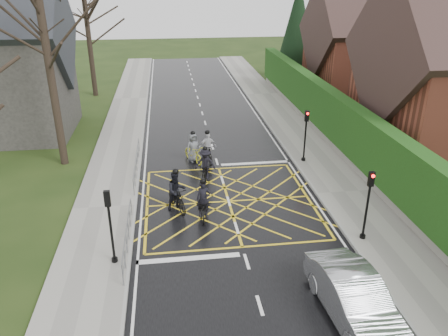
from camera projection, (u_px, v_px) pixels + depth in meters
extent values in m
plane|color=black|center=(229.00, 201.00, 21.64)|extent=(120.00, 120.00, 0.00)
cube|color=black|center=(229.00, 201.00, 21.64)|extent=(9.00, 80.00, 0.01)
cube|color=gray|center=(344.00, 193.00, 22.34)|extent=(3.00, 80.00, 0.15)
cube|color=gray|center=(105.00, 208.00, 20.89)|extent=(3.00, 80.00, 0.15)
cube|color=slate|center=(335.00, 144.00, 27.86)|extent=(0.50, 38.00, 0.70)
cube|color=#1C390F|center=(338.00, 118.00, 27.15)|extent=(0.90, 38.00, 2.80)
cube|color=brown|center=(365.00, 64.00, 38.48)|extent=(9.00, 8.00, 6.00)
cube|color=#352320|center=(370.00, 30.00, 37.30)|extent=(9.80, 8.80, 8.80)
cylinder|color=black|center=(294.00, 74.00, 46.22)|extent=(0.50, 0.50, 1.20)
cone|color=black|center=(297.00, 31.00, 44.42)|extent=(4.60, 4.60, 10.00)
cube|color=#2D2B28|center=(6.00, 84.00, 29.44)|extent=(8.00, 7.00, 7.00)
cylinder|color=black|center=(50.00, 71.00, 23.74)|extent=(0.44, 0.44, 11.00)
cylinder|color=black|center=(60.00, 41.00, 30.65)|extent=(0.44, 0.44, 12.00)
cylinder|color=black|center=(89.00, 40.00, 38.39)|extent=(0.44, 0.44, 10.00)
cylinder|color=slate|center=(127.00, 228.00, 17.51)|extent=(0.05, 5.00, 0.05)
cylinder|color=slate|center=(128.00, 237.00, 17.69)|extent=(0.04, 5.00, 0.04)
cylinder|color=slate|center=(123.00, 277.00, 15.45)|extent=(0.04, 0.04, 1.00)
cylinder|color=slate|center=(131.00, 208.00, 19.97)|extent=(0.04, 0.04, 1.00)
cylinder|color=slate|center=(136.00, 157.00, 24.29)|extent=(0.05, 6.00, 0.05)
cylinder|color=slate|center=(137.00, 164.00, 24.48)|extent=(0.04, 6.00, 0.04)
cylinder|color=slate|center=(134.00, 189.00, 21.78)|extent=(0.04, 0.04, 1.00)
cylinder|color=slate|center=(139.00, 146.00, 27.21)|extent=(0.04, 0.04, 1.00)
cylinder|color=black|center=(305.00, 139.00, 25.45)|extent=(0.10, 0.10, 3.00)
cylinder|color=black|center=(303.00, 160.00, 26.00)|extent=(0.24, 0.24, 0.30)
cube|color=black|center=(307.00, 116.00, 24.87)|extent=(0.22, 0.16, 0.62)
sphere|color=#FF0C0C|center=(308.00, 114.00, 24.69)|extent=(0.14, 0.14, 0.14)
cylinder|color=black|center=(367.00, 210.00, 17.85)|extent=(0.10, 0.10, 3.00)
cylinder|color=black|center=(362.00, 238.00, 18.40)|extent=(0.24, 0.24, 0.30)
cube|color=black|center=(371.00, 179.00, 17.27)|extent=(0.22, 0.16, 0.62)
sphere|color=#FF0C0C|center=(373.00, 176.00, 17.09)|extent=(0.14, 0.14, 0.14)
cylinder|color=black|center=(111.00, 232.00, 16.34)|extent=(0.10, 0.10, 3.00)
cylinder|color=black|center=(115.00, 261.00, 16.90)|extent=(0.24, 0.24, 0.30)
cube|color=black|center=(107.00, 199.00, 15.77)|extent=(0.22, 0.16, 0.62)
sphere|color=#FF0C0C|center=(107.00, 193.00, 15.81)|extent=(0.14, 0.14, 0.14)
imported|color=black|center=(204.00, 207.00, 20.03)|extent=(0.85, 2.05, 1.05)
imported|color=black|center=(203.00, 199.00, 19.97)|extent=(0.68, 0.48, 1.79)
sphere|color=black|center=(203.00, 181.00, 19.60)|extent=(0.28, 0.28, 0.28)
imported|color=black|center=(177.00, 198.00, 20.66)|extent=(1.27, 2.16, 1.26)
imported|color=black|center=(176.00, 191.00, 20.61)|extent=(1.13, 1.00, 1.92)
sphere|color=black|center=(175.00, 172.00, 20.21)|extent=(0.30, 0.30, 0.30)
imported|color=black|center=(206.00, 171.00, 23.78)|extent=(1.08, 2.05, 1.03)
imported|color=black|center=(205.00, 164.00, 23.72)|extent=(1.24, 0.87, 1.74)
sphere|color=black|center=(205.00, 149.00, 23.36)|extent=(0.27, 0.27, 0.27)
imported|color=black|center=(208.00, 153.00, 25.96)|extent=(0.87, 2.03, 1.18)
imported|color=silver|center=(208.00, 147.00, 25.92)|extent=(1.12, 0.61, 1.81)
sphere|color=black|center=(207.00, 132.00, 25.54)|extent=(0.28, 0.28, 0.28)
imported|color=#B5B616|center=(193.00, 154.00, 25.99)|extent=(1.45, 2.07, 1.03)
imported|color=slate|center=(193.00, 147.00, 25.93)|extent=(1.01, 0.87, 1.76)
sphere|color=black|center=(193.00, 133.00, 25.57)|extent=(0.28, 0.28, 0.28)
imported|color=silver|center=(355.00, 299.00, 14.01)|extent=(2.00, 4.85, 1.56)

